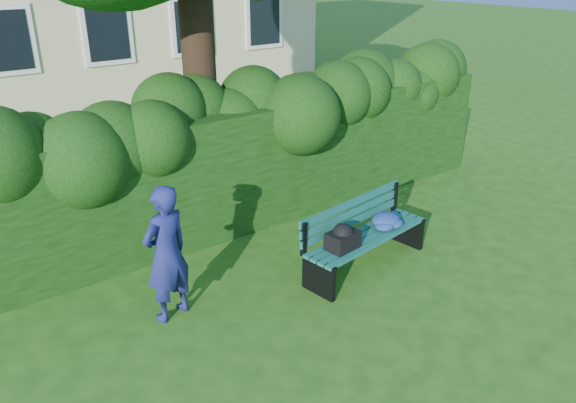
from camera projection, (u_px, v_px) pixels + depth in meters
ground at (316, 287)px, 7.01m from camera, size 80.00×80.00×0.00m
hedge at (224, 170)px, 8.27m from camera, size 10.00×1.00×1.80m
park_bench at (365, 232)px, 7.29m from camera, size 2.01×0.82×0.89m
man_reading at (166, 254)px, 6.13m from camera, size 0.67×0.53×1.60m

